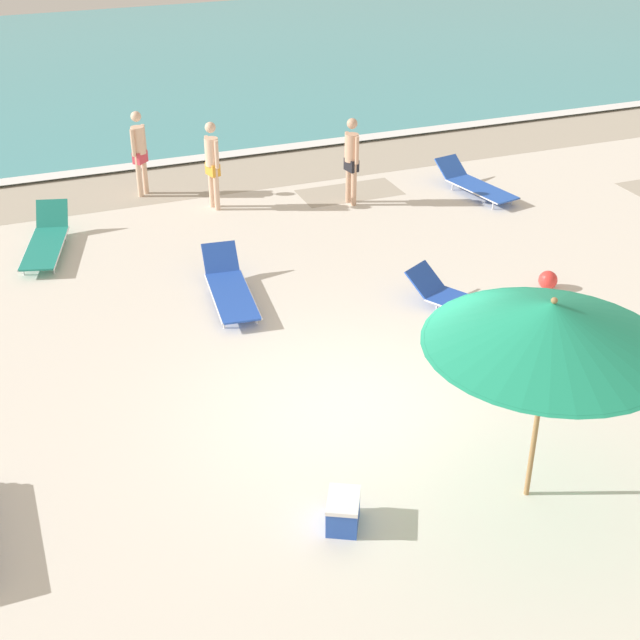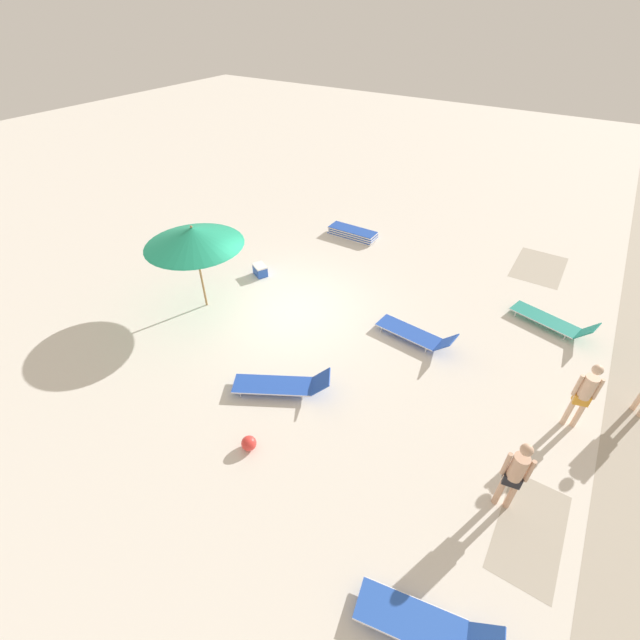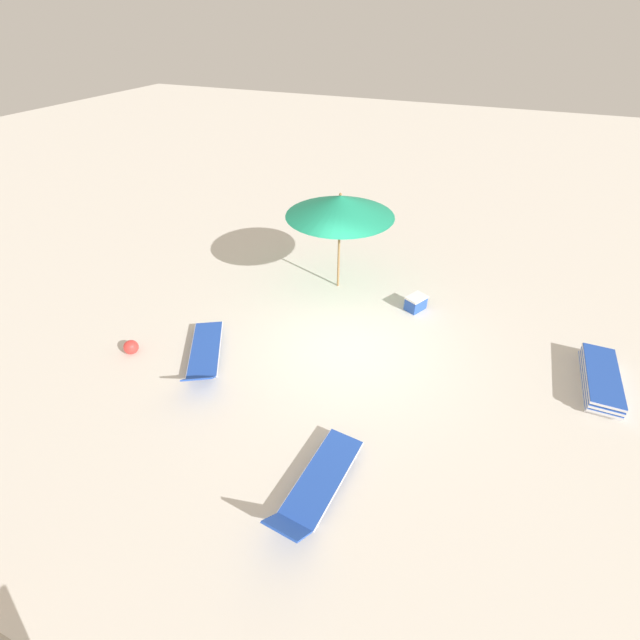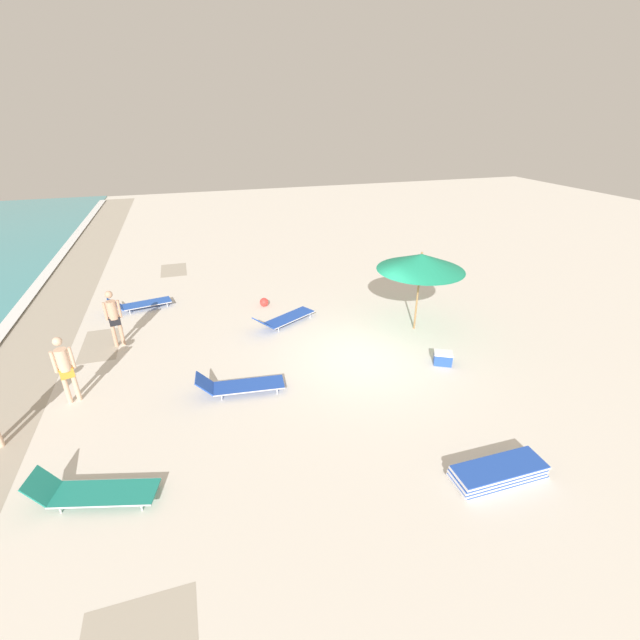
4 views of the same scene
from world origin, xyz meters
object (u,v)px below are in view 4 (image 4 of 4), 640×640
sun_lounger_under_umbrella (93,492)px  beachgoer_wading_adult (114,315)px  sun_lounger_beside_umbrella (140,304)px  beach_umbrella (421,262)px  beach_ball (264,302)px  sun_lounger_near_water_right (240,385)px  sun_lounger_near_water_left (284,319)px  beachgoer_shoreline_child (65,366)px  cooler_box (443,358)px  lounger_stack (498,472)px

sun_lounger_under_umbrella → beachgoer_wading_adult: bearing=16.6°
sun_lounger_under_umbrella → sun_lounger_beside_umbrella: bearing=13.3°
sun_lounger_beside_umbrella → beach_umbrella: bearing=-127.3°
sun_lounger_beside_umbrella → beach_ball: bearing=-115.0°
sun_lounger_beside_umbrella → sun_lounger_near_water_right: sun_lounger_near_water_right is taller
sun_lounger_near_water_left → beachgoer_shoreline_child: size_ratio=1.28×
sun_lounger_beside_umbrella → beachgoer_wading_adult: bearing=159.6°
beachgoer_wading_adult → beachgoer_shoreline_child: size_ratio=1.00×
sun_lounger_near_water_right → beachgoer_shoreline_child: (0.83, 3.89, 0.78)m
beach_ball → cooler_box: 6.70m
beach_ball → lounger_stack: bearing=-163.4°
sun_lounger_near_water_left → cooler_box: bearing=-164.8°
sun_lounger_beside_umbrella → beach_ball: size_ratio=6.77×
sun_lounger_beside_umbrella → sun_lounger_near_water_right: 6.65m
lounger_stack → beachgoer_wading_adult: beachgoer_wading_adult is taller
sun_lounger_beside_umbrella → beachgoer_shoreline_child: 5.45m
sun_lounger_near_water_left → beachgoer_shoreline_child: (-2.55, 5.81, 0.79)m
sun_lounger_under_umbrella → beachgoer_shoreline_child: 3.59m
sun_lounger_beside_umbrella → sun_lounger_near_water_right: size_ratio=0.98×
sun_lounger_near_water_right → beachgoer_wading_adult: (3.47, 3.13, 0.78)m
lounger_stack → sun_lounger_near_water_left: sun_lounger_near_water_left is taller
sun_lounger_near_water_left → beach_ball: sun_lounger_near_water_left is taller
beach_umbrella → sun_lounger_beside_umbrella: size_ratio=1.25×
beachgoer_shoreline_child → beach_ball: size_ratio=5.60×
sun_lounger_near_water_right → cooler_box: (-0.34, -5.57, -0.03)m
sun_lounger_near_water_left → beachgoer_wading_adult: (0.09, 5.05, 0.79)m
sun_lounger_under_umbrella → sun_lounger_near_water_right: sun_lounger_under_umbrella is taller
sun_lounger_near_water_right → lounger_stack: bearing=-128.8°
beachgoer_wading_adult → sun_lounger_near_water_left: bearing=-11.2°
sun_lounger_under_umbrella → beachgoer_wading_adult: (6.02, 0.15, 0.78)m
lounger_stack → beachgoer_shoreline_child: (5.13, 8.21, 0.84)m
sun_lounger_near_water_left → sun_lounger_near_water_right: sun_lounger_near_water_right is taller
beach_umbrella → beachgoer_shoreline_child: 9.90m
sun_lounger_under_umbrella → beach_ball: bearing=-15.7°
sun_lounger_near_water_right → sun_lounger_under_umbrella: bearing=136.7°
sun_lounger_beside_umbrella → beachgoer_shoreline_child: beachgoer_shoreline_child is taller
beach_umbrella → beachgoer_wading_adult: 9.23m
sun_lounger_under_umbrella → beachgoer_wading_adult: 6.07m
sun_lounger_beside_umbrella → beachgoer_shoreline_child: (-5.26, 1.20, 0.79)m
sun_lounger_near_water_left → sun_lounger_under_umbrella: bearing=111.1°
beachgoer_wading_adult → cooler_box: (-3.80, -8.70, -0.81)m
sun_lounger_near_water_right → beachgoer_shoreline_child: bearing=84.1°
lounger_stack → beachgoer_shoreline_child: size_ratio=1.07×
sun_lounger_under_umbrella → cooler_box: (2.22, -8.55, -0.03)m
beachgoer_shoreline_child → sun_lounger_near_water_right: bearing=-27.1°
sun_lounger_beside_umbrella → beachgoer_shoreline_child: size_ratio=1.21×
beach_umbrella → sun_lounger_near_water_left: beach_umbrella is taller
beachgoer_shoreline_child → sun_lounger_under_umbrella: bearing=-89.9°
lounger_stack → sun_lounger_near_water_right: (4.30, 4.32, 0.05)m
beach_umbrella → lounger_stack: 6.67m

